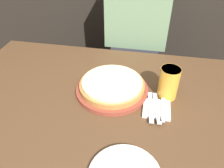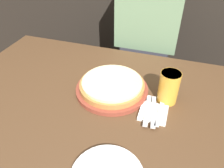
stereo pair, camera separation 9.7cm
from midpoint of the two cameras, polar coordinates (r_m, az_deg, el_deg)
The scene contains 8 objects.
dining_table at distance 1.21m, azimuth -2.98°, elevation -19.22°, with size 1.48×0.97×0.76m.
pizza_on_board at distance 0.98m, azimuth -2.83°, elevation -0.77°, with size 0.33×0.33×0.06m.
beer_glass at distance 0.94m, azimuth 11.81°, elevation 0.46°, with size 0.08×0.08×0.14m.
napkin_stack at distance 0.91m, azimuth 8.59°, elevation -6.61°, with size 0.11×0.11×0.01m.
fork at distance 0.90m, azimuth 7.04°, elevation -6.04°, with size 0.03×0.18×0.00m.
dinner_knife at distance 0.90m, azimuth 8.64°, elevation -6.22°, with size 0.04×0.18×0.00m.
spoon at distance 0.90m, azimuth 10.22°, elevation -6.39°, with size 0.02×0.15×0.00m.
diner_person at distance 1.49m, azimuth 4.17°, elevation 8.19°, with size 0.37×0.20×1.35m.
Camera 1 is at (0.13, -0.65, 1.39)m, focal length 35.00 mm.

